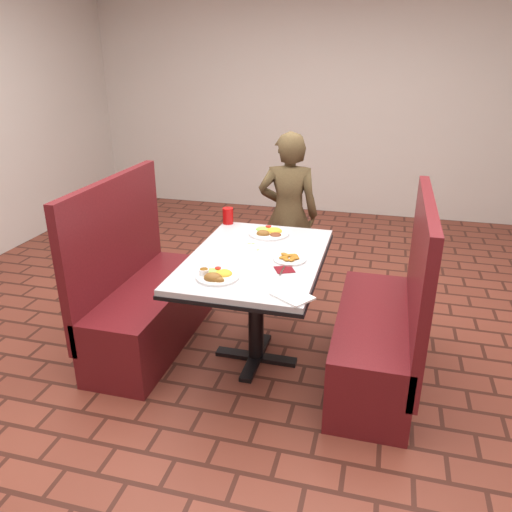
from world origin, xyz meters
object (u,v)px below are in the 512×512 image
diner_person (288,215)px  near_dinner_plate (216,274)px  far_dinner_plate (269,231)px  plantain_plate (290,259)px  dining_table (256,270)px  booth_bench_left (144,301)px  booth_bench_right (382,332)px  red_tumbler (228,216)px

diner_person → near_dinner_plate: bearing=78.2°
far_dinner_plate → plantain_plate: 0.48m
dining_table → plantain_plate: 0.24m
booth_bench_left → booth_bench_right: size_ratio=1.00×
dining_table → diner_person: size_ratio=0.89×
dining_table → red_tumbler: bearing=122.8°
plantain_plate → diner_person: bearing=101.8°
booth_bench_left → red_tumbler: (0.44, 0.56, 0.48)m
booth_bench_right → diner_person: diner_person is taller
dining_table → booth_bench_left: booth_bench_left is taller
booth_bench_left → near_dinner_plate: bearing=-29.0°
diner_person → far_dinner_plate: (0.00, -0.70, 0.10)m
diner_person → near_dinner_plate: size_ratio=5.65×
diner_person → far_dinner_plate: size_ratio=4.99×
plantain_plate → booth_bench_right: bearing=1.5°
booth_bench_right → diner_person: 1.41m
booth_bench_left → booth_bench_right: 1.60m
far_dinner_plate → near_dinner_plate: bearing=-98.6°
far_dinner_plate → red_tumbler: red_tumbler is taller
dining_table → booth_bench_left: (-0.80, 0.00, -0.32)m
booth_bench_left → plantain_plate: booth_bench_left is taller
dining_table → booth_bench_right: bearing=0.0°
booth_bench_right → near_dinner_plate: 1.09m
near_dinner_plate → diner_person: bearing=85.6°
near_dinner_plate → red_tumbler: size_ratio=2.04×
far_dinner_plate → diner_person: bearing=90.3°
booth_bench_left → diner_person: bearing=54.6°
diner_person → booth_bench_right: bearing=119.2°
near_dinner_plate → dining_table: bearing=70.7°
dining_table → far_dinner_plate: far_dinner_plate is taller
booth_bench_right → diner_person: size_ratio=0.89×
near_dinner_plate → far_dinner_plate: (0.12, 0.77, -0.00)m
booth_bench_right → red_tumbler: 1.37m
dining_table → booth_bench_left: bearing=180.0°
booth_bench_right → near_dinner_plate: bearing=-158.2°
dining_table → diner_person: (-0.02, 1.10, 0.02)m
red_tumbler → dining_table: bearing=-57.2°
booth_bench_left → red_tumbler: booth_bench_left is taller
diner_person → plantain_plate: size_ratio=6.91×
dining_table → plantain_plate: bearing=-4.2°
dining_table → far_dinner_plate: 0.42m
diner_person → plantain_plate: bearing=94.3°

